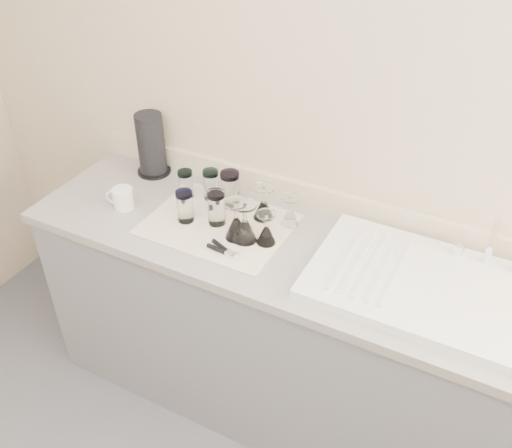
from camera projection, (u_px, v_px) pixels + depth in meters
The scene contains 16 objects.
counter_unit at pixel (280, 329), 2.40m from camera, with size 2.06×0.62×0.90m.
sink_unit at pixel (432, 287), 1.92m from camera, with size 0.82×0.50×0.22m.
dish_towel at pixel (218, 224), 2.24m from camera, with size 0.55×0.42×0.01m, color white.
tumbler_teal at pixel (186, 184), 2.35m from camera, with size 0.06×0.06×0.12m.
tumbler_cyan at pixel (211, 185), 2.34m from camera, with size 0.07×0.07×0.13m.
tumbler_purple at pixel (230, 189), 2.29m from camera, with size 0.08×0.08×0.15m.
tumbler_blue at pixel (185, 206), 2.21m from camera, with size 0.07×0.07×0.13m.
tumbler_lavender at pixel (216, 208), 2.20m from camera, with size 0.07×0.07×0.14m.
goblet_back_left at pixel (263, 207), 2.24m from camera, with size 0.08×0.08×0.14m.
goblet_back_right at pixel (290, 215), 2.21m from camera, with size 0.07×0.07×0.13m.
goblet_front_left at pixel (245, 228), 2.12m from camera, with size 0.09×0.09×0.16m.
goblet_front_right at pixel (266, 233), 2.11m from camera, with size 0.07×0.07×0.13m.
goblet_extra at pixel (237, 226), 2.13m from camera, with size 0.09×0.09×0.16m.
can_opener at pixel (224, 250), 2.08m from camera, with size 0.14×0.07×0.02m.
white_mug at pixel (123, 198), 2.31m from camera, with size 0.13×0.11×0.09m.
paper_towel_roll at pixel (151, 145), 2.48m from camera, with size 0.15×0.15×0.28m.
Camera 1 is at (0.69, -0.34, 2.22)m, focal length 40.00 mm.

